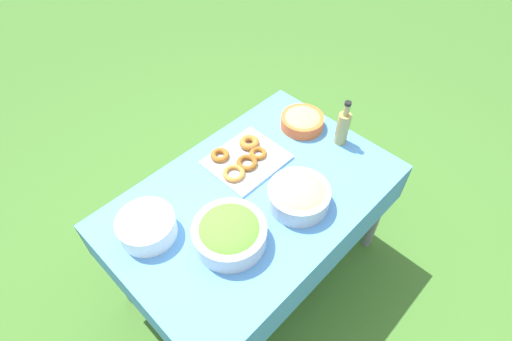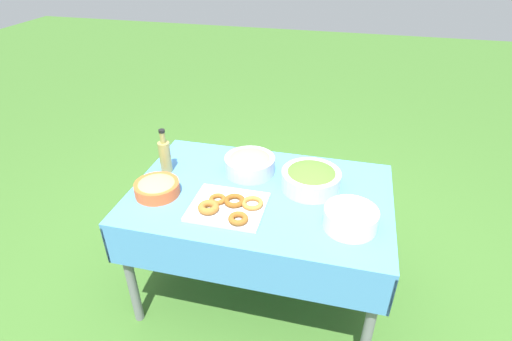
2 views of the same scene
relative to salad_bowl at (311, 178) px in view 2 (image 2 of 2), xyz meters
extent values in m
plane|color=#3D6B28|center=(-0.25, -0.10, -0.78)|extent=(14.00, 14.00, 0.00)
cube|color=#4C8CD1|center=(-0.25, -0.10, -0.07)|extent=(1.35, 0.88, 0.02)
cube|color=#4C8CD1|center=(-0.25, -0.54, -0.20)|extent=(1.35, 0.01, 0.22)
cube|color=#4C8CD1|center=(-0.25, 0.33, -0.20)|extent=(1.35, 0.01, 0.22)
cube|color=#4C8CD1|center=(-0.92, -0.10, -0.20)|extent=(0.01, 0.88, 0.22)
cube|color=#4C8CD1|center=(0.42, -0.10, -0.20)|extent=(0.01, 0.88, 0.22)
cylinder|color=slate|center=(-0.86, -0.48, -0.43)|extent=(0.05, 0.05, 0.70)
cylinder|color=slate|center=(0.37, -0.48, -0.43)|extent=(0.05, 0.05, 0.70)
cylinder|color=slate|center=(-0.86, 0.28, -0.43)|extent=(0.05, 0.05, 0.70)
cylinder|color=slate|center=(0.37, 0.28, -0.43)|extent=(0.05, 0.05, 0.70)
cylinder|color=silver|center=(0.00, 0.00, -0.01)|extent=(0.31, 0.31, 0.10)
ellipsoid|color=#51892D|center=(0.00, 0.00, 0.02)|extent=(0.27, 0.27, 0.07)
cylinder|color=#B2B7BC|center=(-0.35, 0.08, -0.01)|extent=(0.28, 0.28, 0.09)
ellipsoid|color=tan|center=(-0.35, 0.08, 0.02)|extent=(0.25, 0.25, 0.07)
cube|color=silver|center=(-0.37, -0.28, -0.05)|extent=(0.36, 0.31, 0.02)
torus|color=#B27533|center=(-0.26, -0.25, -0.03)|extent=(0.15, 0.15, 0.02)
torus|color=#A36628|center=(-0.45, -0.34, -0.03)|extent=(0.12, 0.12, 0.04)
torus|color=#93561E|center=(-0.29, -0.38, -0.03)|extent=(0.13, 0.13, 0.03)
torus|color=#93561E|center=(-0.43, -0.25, -0.03)|extent=(0.09, 0.09, 0.02)
torus|color=brown|center=(-0.35, -0.25, -0.03)|extent=(0.15, 0.15, 0.03)
cylinder|color=white|center=(0.22, -0.28, -0.06)|extent=(0.25, 0.25, 0.01)
cylinder|color=white|center=(0.22, -0.28, -0.04)|extent=(0.25, 0.25, 0.01)
cylinder|color=white|center=(0.22, -0.28, -0.03)|extent=(0.25, 0.25, 0.01)
cylinder|color=white|center=(0.22, -0.28, -0.02)|extent=(0.25, 0.25, 0.01)
cylinder|color=white|center=(0.22, -0.28, -0.01)|extent=(0.25, 0.25, 0.01)
cylinder|color=white|center=(0.22, -0.28, 0.00)|extent=(0.25, 0.25, 0.01)
cylinder|color=white|center=(0.22, -0.28, 0.02)|extent=(0.25, 0.25, 0.01)
cylinder|color=white|center=(0.22, -0.28, 0.03)|extent=(0.25, 0.25, 0.01)
cylinder|color=#998E4C|center=(-0.81, -0.03, 0.03)|extent=(0.07, 0.07, 0.18)
cylinder|color=#998E4C|center=(-0.81, -0.03, 0.15)|extent=(0.03, 0.03, 0.06)
cylinder|color=black|center=(-0.81, -0.03, 0.19)|extent=(0.03, 0.03, 0.01)
cylinder|color=#E05B28|center=(-0.76, -0.25, -0.03)|extent=(0.23, 0.23, 0.07)
ellipsoid|color=tan|center=(-0.76, -0.25, -0.01)|extent=(0.20, 0.20, 0.06)
camera|label=1|loc=(0.57, 0.70, 1.40)|focal=28.00mm
camera|label=2|loc=(0.14, -1.77, 1.14)|focal=28.00mm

